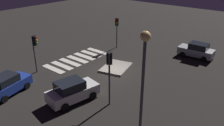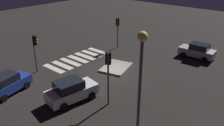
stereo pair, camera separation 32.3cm
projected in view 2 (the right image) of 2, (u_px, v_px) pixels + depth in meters
The scene contains 10 objects.
ground_plane at pixel (112, 72), 24.36m from camera, with size 80.00×80.00×0.00m, color black.
traffic_island at pixel (116, 67), 25.16m from camera, with size 3.99×3.38×0.18m.
car_white at pixel (71, 91), 19.06m from camera, with size 4.46×2.58×1.85m.
car_silver at pixel (197, 51), 27.56m from camera, with size 2.06×4.15×1.77m.
car_blue at pixel (7, 84), 20.22m from camera, with size 4.26×2.55×1.76m.
traffic_light_east at pixel (35, 45), 23.23m from camera, with size 0.54×0.53×3.91m.
traffic_light_north at pixel (108, 66), 17.68m from camera, with size 0.53×0.54×4.42m.
traffic_light_south at pixel (118, 26), 29.81m from camera, with size 0.53×0.54×3.98m.
street_lamp at pixel (141, 72), 12.79m from camera, with size 0.56×0.56×7.37m.
crosswalk_near at pixel (78, 59), 27.47m from camera, with size 7.60×3.20×0.02m.
Camera 2 is at (16.72, 14.17, 10.67)m, focal length 37.50 mm.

